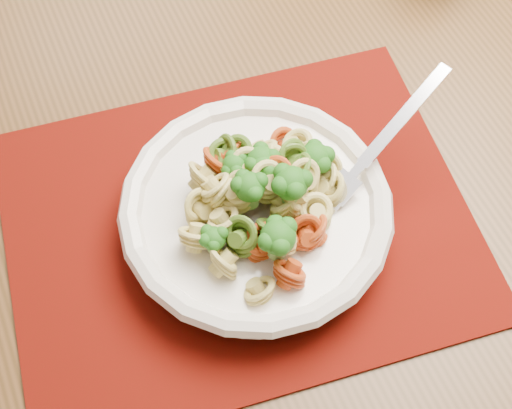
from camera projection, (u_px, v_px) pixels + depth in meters
name	position (u px, v px, depth m)	size (l,w,h in m)	color
dining_table	(207.00, 190.00, 0.75)	(1.52, 0.98, 0.71)	#553418
placemat	(239.00, 224.00, 0.63)	(0.40, 0.31, 0.00)	#510403
pasta_bowl	(256.00, 212.00, 0.60)	(0.23, 0.23, 0.04)	white
pasta_broccoli_heap	(256.00, 201.00, 0.58)	(0.20, 0.20, 0.06)	#D2BC67
fork	(342.00, 187.00, 0.59)	(0.19, 0.02, 0.01)	silver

